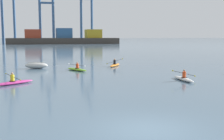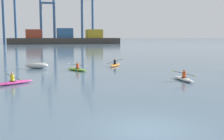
{
  "view_description": "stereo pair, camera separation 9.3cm",
  "coord_description": "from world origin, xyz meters",
  "px_view_note": "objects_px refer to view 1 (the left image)",
  "views": [
    {
      "loc": [
        -4.15,
        -10.49,
        3.78
      ],
      "look_at": [
        2.3,
        15.11,
        0.6
      ],
      "focal_mm": 46.06,
      "sensor_mm": 36.0,
      "label": 1
    },
    {
      "loc": [
        -4.06,
        -10.52,
        3.78
      ],
      "look_at": [
        2.3,
        15.11,
        0.6
      ],
      "focal_mm": 46.06,
      "sensor_mm": 36.0,
      "label": 2
    }
  ],
  "objects_px": {
    "gantry_crane_west_mid": "(46,10)",
    "capsized_dinghy": "(36,65)",
    "container_barge": "(64,39)",
    "kayak_magenta": "(14,82)",
    "kayak_orange": "(115,65)",
    "kayak_white": "(184,78)",
    "kayak_lime": "(77,69)",
    "gantry_crane_east_mid": "(87,9)",
    "gantry_crane_west": "(8,3)"
  },
  "relations": [
    {
      "from": "gantry_crane_east_mid",
      "to": "kayak_lime",
      "type": "distance_m",
      "value": 117.74
    },
    {
      "from": "gantry_crane_west_mid",
      "to": "kayak_magenta",
      "type": "bearing_deg",
      "value": -92.75
    },
    {
      "from": "container_barge",
      "to": "kayak_white",
      "type": "relative_size",
      "value": 14.37
    },
    {
      "from": "gantry_crane_west_mid",
      "to": "gantry_crane_east_mid",
      "type": "bearing_deg",
      "value": 9.23
    },
    {
      "from": "gantry_crane_west",
      "to": "kayak_white",
      "type": "distance_m",
      "value": 129.05
    },
    {
      "from": "kayak_lime",
      "to": "kayak_magenta",
      "type": "relative_size",
      "value": 1.05
    },
    {
      "from": "kayak_magenta",
      "to": "capsized_dinghy",
      "type": "bearing_deg",
      "value": 81.41
    },
    {
      "from": "gantry_crane_west",
      "to": "gantry_crane_west_mid",
      "type": "bearing_deg",
      "value": -13.84
    },
    {
      "from": "gantry_crane_east_mid",
      "to": "capsized_dinghy",
      "type": "bearing_deg",
      "value": -102.07
    },
    {
      "from": "kayak_white",
      "to": "gantry_crane_west_mid",
      "type": "bearing_deg",
      "value": 93.81
    },
    {
      "from": "gantry_crane_west_mid",
      "to": "gantry_crane_east_mid",
      "type": "xyz_separation_m",
      "value": [
        19.78,
        3.21,
        1.33
      ]
    },
    {
      "from": "capsized_dinghy",
      "to": "kayak_orange",
      "type": "xyz_separation_m",
      "value": [
        9.4,
        0.29,
        -0.18
      ]
    },
    {
      "from": "kayak_magenta",
      "to": "kayak_lime",
      "type": "bearing_deg",
      "value": 52.2
    },
    {
      "from": "kayak_orange",
      "to": "container_barge",
      "type": "bearing_deg",
      "value": 88.88
    },
    {
      "from": "gantry_crane_west_mid",
      "to": "capsized_dinghy",
      "type": "bearing_deg",
      "value": -92.17
    },
    {
      "from": "gantry_crane_west",
      "to": "gantry_crane_east_mid",
      "type": "height_order",
      "value": "gantry_crane_west"
    },
    {
      "from": "container_barge",
      "to": "kayak_magenta",
      "type": "relative_size",
      "value": 15.66
    },
    {
      "from": "gantry_crane_east_mid",
      "to": "kayak_lime",
      "type": "relative_size",
      "value": 10.09
    },
    {
      "from": "container_barge",
      "to": "kayak_magenta",
      "type": "bearing_deg",
      "value": -96.76
    },
    {
      "from": "kayak_white",
      "to": "gantry_crane_east_mid",
      "type": "bearing_deg",
      "value": 84.59
    },
    {
      "from": "gantry_crane_west_mid",
      "to": "capsized_dinghy",
      "type": "distance_m",
      "value": 109.68
    },
    {
      "from": "gantry_crane_east_mid",
      "to": "kayak_magenta",
      "type": "relative_size",
      "value": 10.61
    },
    {
      "from": "gantry_crane_west",
      "to": "kayak_magenta",
      "type": "xyz_separation_m",
      "value": [
        12.1,
        -123.6,
        -18.69
      ]
    },
    {
      "from": "capsized_dinghy",
      "to": "kayak_white",
      "type": "xyz_separation_m",
      "value": [
        12.15,
        -12.15,
        -0.18
      ]
    },
    {
      "from": "container_barge",
      "to": "gantry_crane_west_mid",
      "type": "distance_m",
      "value": 18.28
    },
    {
      "from": "gantry_crane_west_mid",
      "to": "capsized_dinghy",
      "type": "relative_size",
      "value": 11.95
    },
    {
      "from": "capsized_dinghy",
      "to": "kayak_orange",
      "type": "bearing_deg",
      "value": 1.76
    },
    {
      "from": "gantry_crane_west",
      "to": "kayak_lime",
      "type": "relative_size",
      "value": 11.93
    },
    {
      "from": "capsized_dinghy",
      "to": "kayak_lime",
      "type": "relative_size",
      "value": 0.84
    },
    {
      "from": "capsized_dinghy",
      "to": "kayak_magenta",
      "type": "xyz_separation_m",
      "value": [
        -1.62,
        -10.72,
        -0.18
      ]
    },
    {
      "from": "gantry_crane_east_mid",
      "to": "kayak_lime",
      "type": "xyz_separation_m",
      "value": [
        -19.62,
        -114.83,
        -17.06
      ]
    },
    {
      "from": "container_barge",
      "to": "kayak_orange",
      "type": "distance_m",
      "value": 98.33
    },
    {
      "from": "capsized_dinghy",
      "to": "gantry_crane_west",
      "type": "bearing_deg",
      "value": 96.93
    },
    {
      "from": "capsized_dinghy",
      "to": "gantry_crane_east_mid",
      "type": "bearing_deg",
      "value": 77.93
    },
    {
      "from": "gantry_crane_west",
      "to": "kayak_orange",
      "type": "xyz_separation_m",
      "value": [
        23.12,
        -112.6,
        -18.69
      ]
    },
    {
      "from": "kayak_magenta",
      "to": "gantry_crane_west_mid",
      "type": "bearing_deg",
      "value": 87.25
    },
    {
      "from": "container_barge",
      "to": "gantry_crane_west",
      "type": "distance_m",
      "value": 33.25
    },
    {
      "from": "gantry_crane_west_mid",
      "to": "kayak_magenta",
      "type": "xyz_separation_m",
      "value": [
        -5.73,
        -119.21,
        -15.72
      ]
    },
    {
      "from": "container_barge",
      "to": "kayak_orange",
      "type": "xyz_separation_m",
      "value": [
        -1.93,
        -98.28,
        -2.18
      ]
    },
    {
      "from": "kayak_lime",
      "to": "capsized_dinghy",
      "type": "bearing_deg",
      "value": 143.8
    },
    {
      "from": "kayak_lime",
      "to": "kayak_white",
      "type": "bearing_deg",
      "value": -48.85
    },
    {
      "from": "gantry_crane_west_mid",
      "to": "kayak_orange",
      "type": "relative_size",
      "value": 10.38
    },
    {
      "from": "gantry_crane_west_mid",
      "to": "kayak_white",
      "type": "distance_m",
      "value": 121.93
    },
    {
      "from": "gantry_crane_west",
      "to": "gantry_crane_west_mid",
      "type": "height_order",
      "value": "gantry_crane_west"
    },
    {
      "from": "gantry_crane_west_mid",
      "to": "kayak_lime",
      "type": "relative_size",
      "value": 10.07
    },
    {
      "from": "container_barge",
      "to": "kayak_lime",
      "type": "bearing_deg",
      "value": -93.97
    },
    {
      "from": "gantry_crane_west_mid",
      "to": "capsized_dinghy",
      "type": "xyz_separation_m",
      "value": [
        -4.11,
        -108.5,
        -15.54
      ]
    },
    {
      "from": "gantry_crane_west",
      "to": "kayak_white",
      "type": "bearing_deg",
      "value": -78.31
    },
    {
      "from": "capsized_dinghy",
      "to": "kayak_orange",
      "type": "distance_m",
      "value": 9.41
    },
    {
      "from": "gantry_crane_west_mid",
      "to": "gantry_crane_east_mid",
      "type": "height_order",
      "value": "gantry_crane_east_mid"
    }
  ]
}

